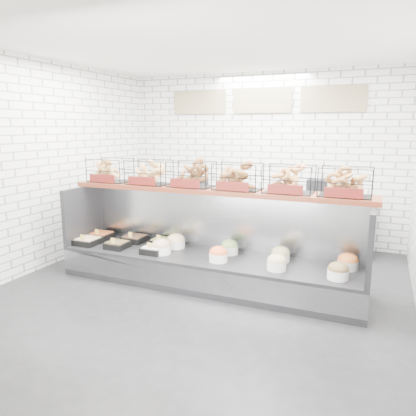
% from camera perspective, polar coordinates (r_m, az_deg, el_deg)
% --- Properties ---
extents(ground, '(5.50, 5.50, 0.00)m').
position_cam_1_polar(ground, '(5.22, -1.42, -11.79)').
color(ground, black).
rests_on(ground, ground).
extents(room_shell, '(5.02, 5.51, 3.01)m').
position_cam_1_polar(room_shell, '(5.36, 1.20, 11.41)').
color(room_shell, white).
rests_on(room_shell, ground).
extents(display_case, '(4.00, 0.90, 1.20)m').
position_cam_1_polar(display_case, '(5.40, 0.04, -7.25)').
color(display_case, black).
rests_on(display_case, ground).
extents(bagel_shelf, '(4.10, 0.50, 0.40)m').
position_cam_1_polar(bagel_shelf, '(5.32, 0.84, 4.27)').
color(bagel_shelf, '#521E11').
rests_on(bagel_shelf, display_case).
extents(prep_counter, '(4.00, 0.60, 1.20)m').
position_cam_1_polar(prep_counter, '(7.26, 6.50, -1.32)').
color(prep_counter, '#93969B').
rests_on(prep_counter, ground).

